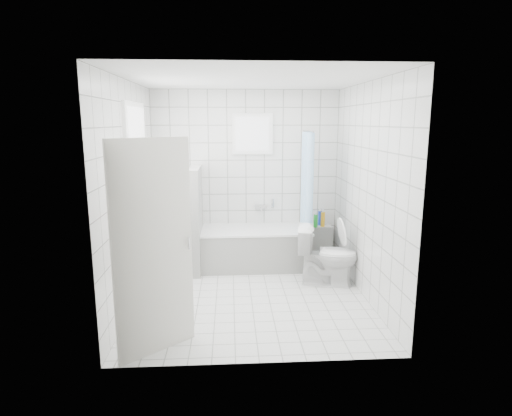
{
  "coord_description": "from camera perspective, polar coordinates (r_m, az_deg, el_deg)",
  "views": [
    {
      "loc": [
        -0.25,
        -4.98,
        2.13
      ],
      "look_at": [
        0.08,
        0.35,
        1.05
      ],
      "focal_mm": 30.0,
      "sensor_mm": 36.0,
      "label": 1
    }
  ],
  "objects": [
    {
      "name": "bathtub",
      "position": [
        6.39,
        -0.05,
        -5.3
      ],
      "size": [
        1.6,
        0.77,
        0.58
      ],
      "color": "white",
      "rests_on": "ground"
    },
    {
      "name": "window_left",
      "position": [
        5.42,
        -15.37,
        5.41
      ],
      "size": [
        0.01,
        0.9,
        1.4
      ],
      "primitive_type": "cube",
      "color": "white",
      "rests_on": "wall_left"
    },
    {
      "name": "window_sill",
      "position": [
        5.54,
        -14.51,
        -2.21
      ],
      "size": [
        0.18,
        1.02,
        0.08
      ],
      "primitive_type": "cube",
      "color": "white",
      "rests_on": "wall_left"
    },
    {
      "name": "sill_bottles",
      "position": [
        5.4,
        -14.71,
        -0.74
      ],
      "size": [
        0.17,
        0.84,
        0.32
      ],
      "color": "#EB5B7F",
      "rests_on": "window_sill"
    },
    {
      "name": "wall_right",
      "position": [
        5.31,
        14.58,
        2.07
      ],
      "size": [
        0.02,
        3.0,
        2.6
      ],
      "primitive_type": "cube",
      "color": "white",
      "rests_on": "ground"
    },
    {
      "name": "wall_back",
      "position": [
        6.54,
        -1.34,
        4.14
      ],
      "size": [
        2.8,
        0.02,
        2.6
      ],
      "primitive_type": "cube",
      "color": "white",
      "rests_on": "ground"
    },
    {
      "name": "tub_faucet",
      "position": [
        6.59,
        0.64,
        0.22
      ],
      "size": [
        0.18,
        0.06,
        0.06
      ],
      "primitive_type": "cube",
      "color": "silver",
      "rests_on": "wall_back"
    },
    {
      "name": "door",
      "position": [
        3.99,
        -13.49,
        -5.38
      ],
      "size": [
        0.64,
        0.54,
        2.0
      ],
      "primitive_type": "cube",
      "rotation": [
        0.0,
        0.0,
        -0.88
      ],
      "color": "silver",
      "rests_on": "ground"
    },
    {
      "name": "toilet",
      "position": [
        5.76,
        9.49,
        -6.26
      ],
      "size": [
        0.85,
        0.59,
        0.79
      ],
      "primitive_type": "imported",
      "rotation": [
        0.0,
        0.0,
        1.36
      ],
      "color": "white",
      "rests_on": "ground"
    },
    {
      "name": "window_back",
      "position": [
        6.45,
        -0.46,
        9.83
      ],
      "size": [
        0.5,
        0.01,
        0.5
      ],
      "primitive_type": "cube",
      "color": "white",
      "rests_on": "wall_back"
    },
    {
      "name": "shower_curtain",
      "position": [
        6.14,
        6.97,
        1.69
      ],
      "size": [
        0.14,
        0.48,
        1.78
      ],
      "primitive_type": null,
      "color": "#54ABF7",
      "rests_on": "curtain_rod"
    },
    {
      "name": "ledge_bottles",
      "position": [
        6.64,
        8.49,
        -1.51
      ],
      "size": [
        0.18,
        0.19,
        0.23
      ],
      "color": "blue",
      "rests_on": "tiled_ledge"
    },
    {
      "name": "ceiling",
      "position": [
        5.01,
        -0.73,
        16.8
      ],
      "size": [
        3.0,
        3.0,
        0.0
      ],
      "primitive_type": "plane",
      "rotation": [
        3.14,
        0.0,
        0.0
      ],
      "color": "white",
      "rests_on": "ground"
    },
    {
      "name": "partition_wall",
      "position": [
        6.23,
        -8.0,
        -1.47
      ],
      "size": [
        0.15,
        0.85,
        1.5
      ],
      "primitive_type": "cube",
      "color": "white",
      "rests_on": "ground"
    },
    {
      "name": "wall_front",
      "position": [
        3.59,
        0.5,
        -1.96
      ],
      "size": [
        2.8,
        0.02,
        2.6
      ],
      "primitive_type": "cube",
      "color": "white",
      "rests_on": "ground"
    },
    {
      "name": "wall_left",
      "position": [
        5.18,
        -16.35,
        1.74
      ],
      "size": [
        0.02,
        3.0,
        2.6
      ],
      "primitive_type": "cube",
      "color": "white",
      "rests_on": "ground"
    },
    {
      "name": "ground",
      "position": [
        5.43,
        -0.66,
        -11.69
      ],
      "size": [
        3.0,
        3.0,
        0.0
      ],
      "primitive_type": "plane",
      "color": "white",
      "rests_on": "ground"
    },
    {
      "name": "tiled_ledge",
      "position": [
        6.77,
        8.27,
        -4.6
      ],
      "size": [
        0.4,
        0.24,
        0.55
      ],
      "primitive_type": "cube",
      "color": "white",
      "rests_on": "ground"
    },
    {
      "name": "curtain_rod",
      "position": [
        6.19,
        6.95,
        10.14
      ],
      "size": [
        0.02,
        0.8,
        0.02
      ],
      "primitive_type": "cylinder",
      "rotation": [
        1.57,
        0.0,
        0.0
      ],
      "color": "silver",
      "rests_on": "wall_back"
    }
  ]
}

